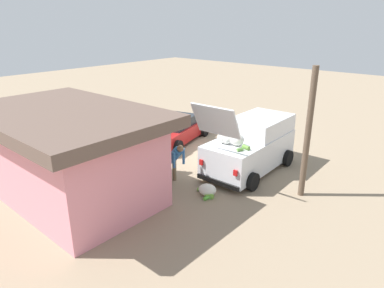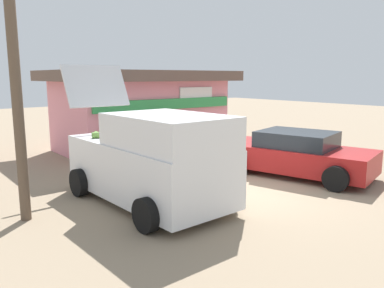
% 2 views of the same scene
% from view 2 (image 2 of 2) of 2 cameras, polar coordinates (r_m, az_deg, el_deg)
% --- Properties ---
extents(ground_plane, '(60.00, 60.00, 0.00)m').
position_cam_2_polar(ground_plane, '(10.05, 8.64, -6.18)').
color(ground_plane, gray).
extents(storefront_bar, '(6.75, 4.40, 2.99)m').
position_cam_2_polar(storefront_bar, '(14.97, -7.60, 5.22)').
color(storefront_bar, pink).
rests_on(storefront_bar, ground_plane).
extents(delivery_van, '(2.27, 4.71, 3.07)m').
position_cam_2_polar(delivery_van, '(8.41, -6.02, -2.22)').
color(delivery_van, silver).
rests_on(delivery_van, ground_plane).
extents(parked_sedan, '(2.95, 4.48, 1.25)m').
position_cam_2_polar(parked_sedan, '(11.32, 15.17, -1.46)').
color(parked_sedan, maroon).
rests_on(parked_sedan, ground_plane).
extents(vendor_standing, '(0.57, 0.35, 1.64)m').
position_cam_2_polar(vendor_standing, '(12.09, -2.76, 1.21)').
color(vendor_standing, '#4C4C51').
rests_on(vendor_standing, ground_plane).
extents(customer_bending, '(0.74, 0.57, 1.54)m').
position_cam_2_polar(customer_bending, '(11.56, -8.00, 0.71)').
color(customer_bending, '#726047').
rests_on(customer_bending, ground_plane).
extents(unloaded_banana_pile, '(0.86, 0.71, 0.40)m').
position_cam_2_polar(unloaded_banana_pile, '(11.01, -14.50, -4.01)').
color(unloaded_banana_pile, silver).
rests_on(unloaded_banana_pile, ground_plane).
extents(paint_bucket, '(0.28, 0.28, 0.32)m').
position_cam_2_polar(paint_bucket, '(14.82, 6.22, -0.26)').
color(paint_bucket, silver).
rests_on(paint_bucket, ground_plane).
extents(utility_pole, '(0.20, 0.20, 4.33)m').
position_cam_2_polar(utility_pole, '(7.93, -24.40, 4.69)').
color(utility_pole, brown).
rests_on(utility_pole, ground_plane).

